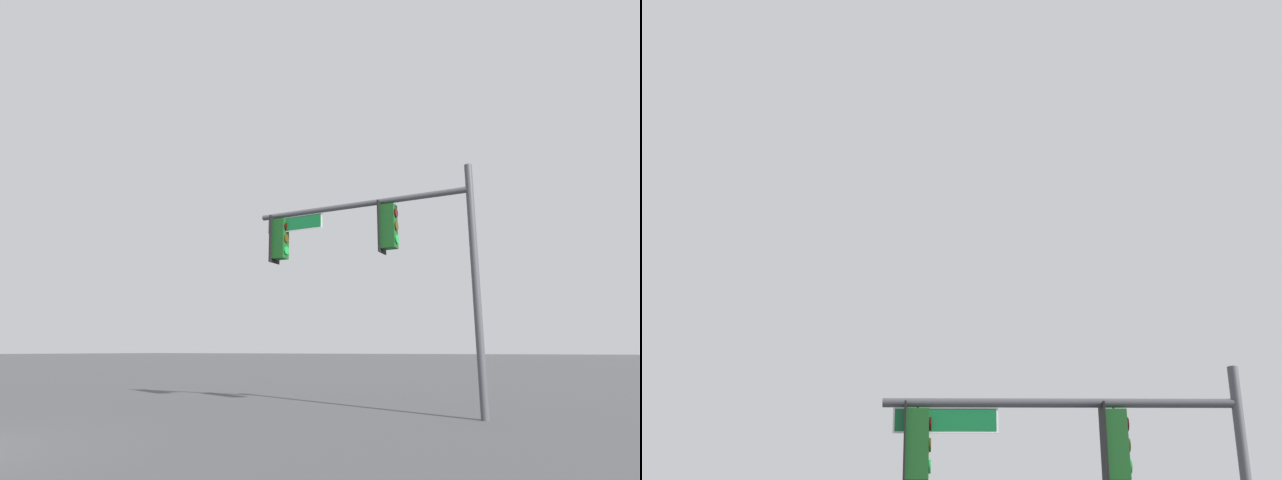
# 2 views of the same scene
# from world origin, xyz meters

# --- Properties ---
(signal_pole_near) EXTENTS (5.77, 0.57, 5.69)m
(signal_pole_near) POSITION_xyz_m (-4.35, -8.15, 4.15)
(signal_pole_near) COLOR #47474C
(signal_pole_near) RESTS_ON ground_plane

